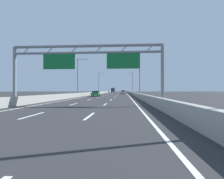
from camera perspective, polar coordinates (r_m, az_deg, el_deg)
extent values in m
plane|color=#2D2D30|center=(98.16, 1.65, -1.16)|extent=(260.00, 260.00, 0.00)
cube|color=white|center=(12.11, -24.41, -7.68)|extent=(0.16, 3.00, 0.01)
cube|color=white|center=(20.44, -12.31, -4.65)|extent=(0.16, 3.00, 0.01)
cube|color=white|center=(29.18, -7.35, -3.33)|extent=(0.16, 3.00, 0.01)
cube|color=white|center=(38.03, -4.70, -2.61)|extent=(0.16, 3.00, 0.01)
cube|color=white|center=(46.94, -3.05, -2.16)|extent=(0.16, 3.00, 0.01)
cube|color=white|center=(55.88, -1.93, -1.85)|extent=(0.16, 3.00, 0.01)
cube|color=white|center=(64.84, -1.12, -1.63)|extent=(0.16, 3.00, 0.01)
cube|color=white|center=(73.81, -0.50, -1.46)|extent=(0.16, 3.00, 0.01)
cube|color=white|center=(82.78, -0.02, -1.33)|extent=(0.16, 3.00, 0.01)
cube|color=white|center=(91.76, 0.37, -1.22)|extent=(0.16, 3.00, 0.01)
cube|color=white|center=(100.74, 0.68, -1.14)|extent=(0.16, 3.00, 0.01)
cube|color=white|center=(109.73, 0.95, -1.06)|extent=(0.16, 3.00, 0.01)
cube|color=white|center=(118.72, 1.17, -1.00)|extent=(0.16, 3.00, 0.01)
cube|color=white|center=(127.71, 1.37, -0.95)|extent=(0.16, 3.00, 0.01)
cube|color=white|center=(136.70, 1.54, -0.90)|extent=(0.16, 3.00, 0.01)
cube|color=white|center=(145.69, 1.68, -0.86)|extent=(0.16, 3.00, 0.01)
cube|color=white|center=(154.68, 1.81, -0.82)|extent=(0.16, 3.00, 0.01)
cube|color=white|center=(10.89, -7.30, -8.54)|extent=(0.16, 3.00, 0.01)
cube|color=white|center=(19.75, -2.19, -4.81)|extent=(0.16, 3.00, 0.01)
cube|color=white|center=(28.69, -0.27, -3.38)|extent=(0.16, 3.00, 0.01)
cube|color=white|center=(37.66, 0.73, -2.63)|extent=(0.16, 3.00, 0.01)
cube|color=white|center=(46.65, 1.35, -2.17)|extent=(0.16, 3.00, 0.01)
cube|color=white|center=(55.63, 1.76, -1.86)|extent=(0.16, 3.00, 0.01)
cube|color=white|center=(64.62, 2.07, -1.64)|extent=(0.16, 3.00, 0.01)
cube|color=white|center=(73.62, 2.29, -1.47)|extent=(0.16, 3.00, 0.01)
cube|color=white|center=(82.61, 2.47, -1.33)|extent=(0.16, 3.00, 0.01)
cube|color=white|center=(91.61, 2.61, -1.23)|extent=(0.16, 3.00, 0.01)
cube|color=white|center=(100.61, 2.73, -1.14)|extent=(0.16, 3.00, 0.01)
cube|color=white|center=(109.60, 2.83, -1.06)|extent=(0.16, 3.00, 0.01)
cube|color=white|center=(118.60, 2.91, -1.00)|extent=(0.16, 3.00, 0.01)
cube|color=white|center=(127.60, 2.98, -0.95)|extent=(0.16, 3.00, 0.01)
cube|color=white|center=(136.60, 3.05, -0.90)|extent=(0.16, 3.00, 0.01)
cube|color=white|center=(145.59, 3.10, -0.86)|extent=(0.16, 3.00, 0.01)
cube|color=white|center=(154.59, 3.15, -0.82)|extent=(0.16, 3.00, 0.01)
cube|color=white|center=(86.57, -2.14, -1.28)|extent=(0.16, 176.00, 0.01)
cube|color=white|center=(86.10, 4.83, -1.29)|extent=(0.16, 176.00, 0.01)
cube|color=#9E9E99|center=(108.62, -1.78, -0.82)|extent=(0.45, 220.00, 0.95)
cube|color=#9E9E99|center=(108.12, 5.52, -0.83)|extent=(0.45, 220.00, 0.95)
cylinder|color=gray|center=(21.55, -29.00, 3.84)|extent=(0.36, 0.36, 6.20)
cylinder|color=gray|center=(18.52, 16.09, 4.48)|extent=(0.36, 0.36, 6.20)
cylinder|color=gray|center=(19.03, -8.26, 13.82)|extent=(15.58, 0.32, 0.32)
cylinder|color=gray|center=(18.87, -8.26, 11.76)|extent=(15.58, 0.26, 0.26)
cylinder|color=gray|center=(21.25, -25.99, 11.38)|extent=(0.74, 0.10, 0.74)
cylinder|color=gray|center=(20.11, -19.42, 12.04)|extent=(0.74, 0.10, 0.74)
cylinder|color=gray|center=(19.25, -12.13, 12.58)|extent=(0.74, 0.10, 0.74)
cylinder|color=gray|center=(18.72, -4.27, 12.95)|extent=(0.74, 0.10, 0.74)
cylinder|color=gray|center=(18.54, 3.91, 13.08)|extent=(0.74, 0.10, 0.74)
cylinder|color=gray|center=(18.72, 12.09, 12.95)|extent=(0.74, 0.10, 0.74)
cube|color=#146B33|center=(19.52, -16.76, 8.67)|extent=(3.40, 0.12, 1.60)
cube|color=#146B33|center=(18.29, 3.67, 9.27)|extent=(3.40, 0.12, 1.60)
cylinder|color=slate|center=(44.94, -11.07, 3.81)|extent=(0.20, 0.20, 9.50)
cylinder|color=slate|center=(45.23, -9.70, 9.66)|extent=(2.20, 0.12, 0.12)
cube|color=#F2EAC6|center=(44.97, -8.31, 9.58)|extent=(0.56, 0.28, 0.20)
cylinder|color=slate|center=(43.58, 8.94, 3.93)|extent=(0.20, 0.20, 9.50)
cylinder|color=slate|center=(44.07, 7.49, 9.92)|extent=(2.20, 0.12, 0.12)
cube|color=#F2EAC6|center=(44.00, 6.04, 9.80)|extent=(0.56, 0.28, 0.20)
cylinder|color=slate|center=(81.07, -4.30, 2.00)|extent=(0.20, 0.20, 9.50)
cylinder|color=slate|center=(81.23, -3.53, 5.25)|extent=(2.20, 0.12, 0.12)
cube|color=#F2EAC6|center=(81.09, -2.76, 5.19)|extent=(0.56, 0.28, 0.20)
cylinder|color=slate|center=(80.33, 6.64, 2.02)|extent=(0.20, 0.20, 9.50)
cylinder|color=slate|center=(80.60, 5.85, 5.29)|extent=(2.20, 0.12, 0.12)
cube|color=#F2EAC6|center=(80.56, 5.07, 5.22)|extent=(0.56, 0.28, 0.20)
cube|color=orange|center=(80.54, 3.73, -0.90)|extent=(1.72, 4.56, 0.66)
cube|color=black|center=(80.12, 3.73, -0.50)|extent=(1.52, 2.18, 0.50)
cylinder|color=black|center=(82.28, 3.21, -1.12)|extent=(0.22, 0.64, 0.64)
cylinder|color=black|center=(82.28, 4.26, -1.12)|extent=(0.22, 0.64, 0.64)
cylinder|color=black|center=(78.83, 3.18, -1.16)|extent=(0.22, 0.64, 0.64)
cylinder|color=black|center=(78.82, 4.27, -1.16)|extent=(0.22, 0.64, 0.64)
cube|color=#A8ADB2|center=(73.76, 3.59, -0.95)|extent=(1.81, 4.26, 0.69)
cube|color=black|center=(74.16, 3.60, -0.49)|extent=(1.60, 1.87, 0.48)
cylinder|color=black|center=(75.35, 2.99, -1.20)|extent=(0.22, 0.64, 0.64)
cylinder|color=black|center=(75.34, 4.21, -1.20)|extent=(0.22, 0.64, 0.64)
cylinder|color=black|center=(72.19, 2.95, -1.24)|extent=(0.22, 0.64, 0.64)
cylinder|color=black|center=(72.18, 4.22, -1.24)|extent=(0.22, 0.64, 0.64)
cube|color=yellow|center=(113.82, 3.77, -0.71)|extent=(1.81, 4.16, 0.66)
cube|color=black|center=(113.86, 3.77, -0.41)|extent=(1.59, 1.73, 0.52)
cylinder|color=black|center=(115.36, 3.38, -0.87)|extent=(0.22, 0.64, 0.64)
cylinder|color=black|center=(115.35, 4.17, -0.87)|extent=(0.22, 0.64, 0.64)
cylinder|color=black|center=(112.30, 3.37, -0.88)|extent=(0.22, 0.64, 0.64)
cylinder|color=black|center=(112.29, 4.18, -0.88)|extent=(0.22, 0.64, 0.64)
cube|color=#1E7A38|center=(45.85, -5.32, -1.43)|extent=(1.81, 4.30, 0.62)
cube|color=black|center=(45.92, -5.31, -0.75)|extent=(1.59, 1.78, 0.46)
cylinder|color=black|center=(47.57, -5.96, -1.76)|extent=(0.22, 0.64, 0.64)
cylinder|color=black|center=(47.32, -4.06, -1.77)|extent=(0.22, 0.64, 0.64)
cylinder|color=black|center=(44.42, -6.67, -1.86)|extent=(0.22, 0.64, 0.64)
cylinder|color=black|center=(44.16, -4.64, -1.87)|extent=(0.22, 0.64, 0.64)
cube|color=#194799|center=(124.96, 0.45, -0.30)|extent=(2.38, 2.32, 1.95)
cube|color=#333338|center=(120.73, 0.33, -0.12)|extent=(2.38, 5.76, 2.70)
cylinder|color=black|center=(125.29, -0.02, -0.74)|extent=(0.28, 0.96, 0.96)
cylinder|color=black|center=(125.16, 0.94, -0.75)|extent=(0.28, 0.96, 0.96)
cylinder|color=black|center=(119.33, -0.22, -0.77)|extent=(0.28, 0.96, 0.96)
cylinder|color=black|center=(119.20, 0.79, -0.77)|extent=(0.28, 0.96, 0.96)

